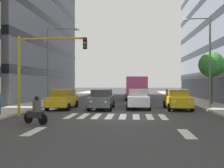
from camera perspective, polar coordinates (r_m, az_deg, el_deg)
ground_plane at (r=17.27m, az=0.96°, el=-7.35°), size 180.00×180.00×0.00m
building_right_block_0 at (r=40.21m, az=-21.03°, el=12.49°), size 11.49×26.38×21.53m
crosswalk_markings at (r=17.27m, az=0.96°, el=-7.33°), size 6.75×2.80×0.01m
lane_arrow_0 at (r=12.05m, az=16.52°, el=-10.74°), size 0.50×2.20×0.01m
lane_arrow_1 at (r=12.70m, az=-17.24°, el=-10.17°), size 0.50×2.20×0.01m
car_0 at (r=22.35m, az=14.57°, el=-3.31°), size 2.02×4.44×1.72m
car_1 at (r=22.46m, az=5.96°, el=-3.28°), size 2.02×4.44×1.72m
car_2 at (r=21.80m, az=-2.35°, el=-3.39°), size 2.02×4.44×1.72m
car_3 at (r=22.52m, az=-11.06°, el=-3.28°), size 2.02×4.44×1.72m
bus_behind_traffic at (r=34.50m, az=5.54°, el=-0.38°), size 2.78×10.50×3.00m
motorcycle_with_rider at (r=14.69m, az=-16.86°, el=-6.20°), size 1.60×0.77×1.57m
traffic_light_gantry at (r=17.97m, az=-16.27°, el=4.88°), size 4.83×0.36×5.50m
street_lamp_left at (r=23.11m, az=20.51°, el=6.51°), size 2.38×0.28×7.78m
street_lamp_right at (r=26.96m, az=-13.23°, el=5.98°), size 3.43×0.28×7.85m
street_tree_1 at (r=26.84m, az=21.60°, el=4.08°), size 2.50×2.50×5.18m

